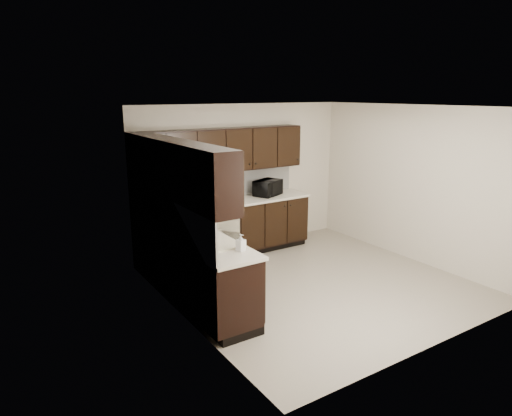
{
  "coord_description": "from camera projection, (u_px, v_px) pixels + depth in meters",
  "views": [
    {
      "loc": [
        -4.02,
        -4.69,
        2.69
      ],
      "look_at": [
        -0.61,
        0.6,
        1.08
      ],
      "focal_mm": 32.0,
      "sensor_mm": 36.0,
      "label": 1
    }
  ],
  "objects": [
    {
      "name": "countertop",
      "position": [
        215.0,
        215.0,
        6.74
      ],
      "size": [
        3.03,
        2.83,
        0.04
      ],
      "color": "beige",
      "rests_on": "lower_cabinets"
    },
    {
      "name": "wall_back",
      "position": [
        242.0,
        177.0,
        7.91
      ],
      "size": [
        4.0,
        0.02,
        2.5
      ],
      "primitive_type": "cube",
      "color": "beige",
      "rests_on": "floor"
    },
    {
      "name": "sink",
      "position": [
        209.0,
        247.0,
        5.48
      ],
      "size": [
        0.54,
        0.82,
        0.42
      ],
      "color": "beige",
      "rests_on": "countertop"
    },
    {
      "name": "storage_bin",
      "position": [
        184.0,
        221.0,
        6.03
      ],
      "size": [
        0.54,
        0.45,
        0.19
      ],
      "primitive_type": "cube",
      "rotation": [
        0.0,
        0.0,
        -0.22
      ],
      "color": "white",
      "rests_on": "countertop"
    },
    {
      "name": "soap_bottle_b",
      "position": [
        205.0,
        239.0,
        5.24
      ],
      "size": [
        0.1,
        0.1,
        0.21
      ],
      "primitive_type": "imported",
      "rotation": [
        0.0,
        0.0,
        -0.31
      ],
      "color": "gray",
      "rests_on": "countertop"
    },
    {
      "name": "upper_cabinets",
      "position": [
        205.0,
        158.0,
        6.56
      ],
      "size": [
        3.0,
        2.8,
        0.7
      ],
      "color": "black",
      "rests_on": "wall_back"
    },
    {
      "name": "backsplash",
      "position": [
        195.0,
        197.0,
        6.73
      ],
      "size": [
        3.0,
        2.8,
        0.48
      ],
      "color": "white",
      "rests_on": "countertop"
    },
    {
      "name": "ceiling",
      "position": [
        320.0,
        107.0,
        5.97
      ],
      "size": [
        4.0,
        4.0,
        0.0
      ],
      "primitive_type": "plane",
      "rotation": [
        3.14,
        0.0,
        0.0
      ],
      "color": "white",
      "rests_on": "wall_back"
    },
    {
      "name": "lower_cabinets",
      "position": [
        216.0,
        247.0,
        6.86
      ],
      "size": [
        3.0,
        2.8,
        0.9
      ],
      "color": "black",
      "rests_on": "floor"
    },
    {
      "name": "paper_towel_roll",
      "position": [
        170.0,
        206.0,
        6.58
      ],
      "size": [
        0.16,
        0.16,
        0.29
      ],
      "primitive_type": "cylinder",
      "rotation": [
        0.0,
        0.0,
        0.23
      ],
      "color": "white",
      "rests_on": "countertop"
    },
    {
      "name": "wall_right",
      "position": [
        413.0,
        184.0,
        7.33
      ],
      "size": [
        0.02,
        4.0,
        2.5
      ],
      "primitive_type": "cube",
      "color": "beige",
      "rests_on": "floor"
    },
    {
      "name": "wall_left",
      "position": [
        183.0,
        221.0,
        5.23
      ],
      "size": [
        0.02,
        4.0,
        2.5
      ],
      "primitive_type": "cube",
      "color": "beige",
      "rests_on": "floor"
    },
    {
      "name": "teal_tumbler",
      "position": [
        186.0,
        211.0,
        6.45
      ],
      "size": [
        0.11,
        0.11,
        0.22
      ],
      "primitive_type": "cylinder",
      "rotation": [
        0.0,
        0.0,
        -0.07
      ],
      "color": "#0C7E86",
      "rests_on": "countertop"
    },
    {
      "name": "blue_pitcher",
      "position": [
        206.0,
        228.0,
        5.62
      ],
      "size": [
        0.21,
        0.21,
        0.25
      ],
      "primitive_type": "cylinder",
      "rotation": [
        0.0,
        0.0,
        -0.31
      ],
      "color": "#10209A",
      "rests_on": "countertop"
    },
    {
      "name": "wall_front",
      "position": [
        444.0,
        237.0,
        4.65
      ],
      "size": [
        4.0,
        0.02,
        2.5
      ],
      "primitive_type": "cube",
      "color": "beige",
      "rests_on": "floor"
    },
    {
      "name": "dishwasher",
      "position": [
        224.0,
        231.0,
        7.24
      ],
      "size": [
        0.58,
        0.04,
        0.78
      ],
      "color": "beige",
      "rests_on": "lower_cabinets"
    },
    {
      "name": "soap_bottle_a",
      "position": [
        241.0,
        242.0,
        5.15
      ],
      "size": [
        0.11,
        0.11,
        0.2
      ],
      "primitive_type": "imported",
      "rotation": [
        0.0,
        0.0,
        0.26
      ],
      "color": "gray",
      "rests_on": "countertop"
    },
    {
      "name": "microwave",
      "position": [
        268.0,
        188.0,
        7.89
      ],
      "size": [
        0.58,
        0.5,
        0.27
      ],
      "primitive_type": "imported",
      "rotation": [
        0.0,
        0.0,
        0.41
      ],
      "color": "black",
      "rests_on": "countertop"
    },
    {
      "name": "toaster_oven",
      "position": [
        151.0,
        204.0,
        6.84
      ],
      "size": [
        0.42,
        0.36,
        0.22
      ],
      "primitive_type": "cube",
      "rotation": [
        0.0,
        0.0,
        -0.3
      ],
      "color": "#AEAEB1",
      "rests_on": "countertop"
    },
    {
      "name": "floor",
      "position": [
        314.0,
        283.0,
        6.59
      ],
      "size": [
        4.0,
        4.0,
        0.0
      ],
      "primitive_type": "plane",
      "color": "gray",
      "rests_on": "ground"
    }
  ]
}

